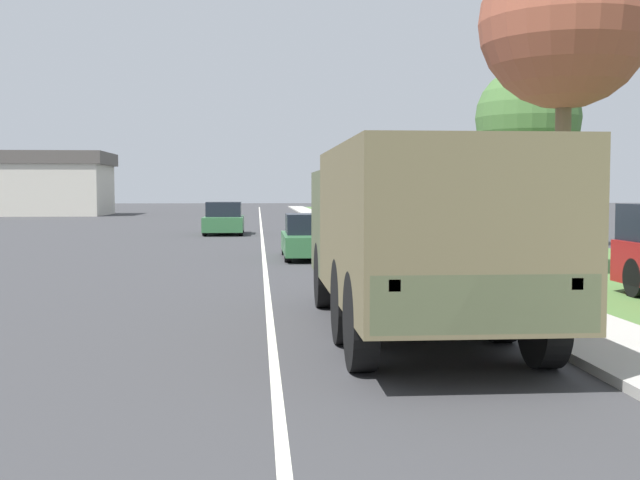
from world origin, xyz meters
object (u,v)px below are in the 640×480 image
object	(u,v)px
car_nearest_ahead	(311,238)
car_second_ahead	(224,220)
military_truck	(414,228)
lamp_post	(639,35)

from	to	relation	value
car_nearest_ahead	car_second_ahead	distance (m)	14.14
military_truck	car_nearest_ahead	bearing A→B (deg)	92.76
car_second_ahead	military_truck	bearing A→B (deg)	-81.79
car_nearest_ahead	lamp_post	size ratio (longest dim) A/B	0.64
military_truck	lamp_post	xyz separation A→B (m)	(2.45, -1.77, 2.47)
car_nearest_ahead	lamp_post	world-z (taller)	lamp_post
car_nearest_ahead	car_second_ahead	xyz separation A→B (m)	(-3.25, 13.76, 0.07)
car_second_ahead	lamp_post	world-z (taller)	lamp_post
car_nearest_ahead	car_second_ahead	bearing A→B (deg)	103.28
military_truck	car_nearest_ahead	distance (m)	13.22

